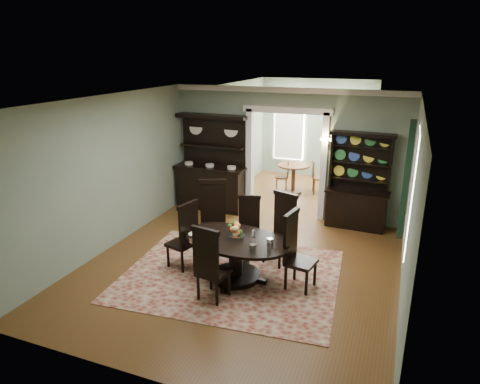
# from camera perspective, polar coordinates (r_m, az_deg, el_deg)

# --- Properties ---
(room) EXTENTS (5.51, 6.01, 3.01)m
(room) POSITION_cam_1_polar(r_m,az_deg,el_deg) (7.35, 0.09, 0.97)
(room) COLOR #583917
(room) RESTS_ON ground
(parlor) EXTENTS (3.51, 3.50, 3.01)m
(parlor) POSITION_cam_1_polar(r_m,az_deg,el_deg) (12.50, 9.31, 7.66)
(parlor) COLOR #583917
(parlor) RESTS_ON ground
(doorway_trim) EXTENTS (2.08, 0.25, 2.57)m
(doorway_trim) POSITION_cam_1_polar(r_m,az_deg,el_deg) (10.06, 6.22, 5.84)
(doorway_trim) COLOR silver
(doorway_trim) RESTS_ON floor
(right_window) EXTENTS (0.15, 1.47, 2.12)m
(right_window) POSITION_cam_1_polar(r_m,az_deg,el_deg) (7.74, 21.55, 0.73)
(right_window) COLOR white
(right_window) RESTS_ON wall_right
(wall_sconce) EXTENTS (0.27, 0.21, 0.21)m
(wall_sconce) POSITION_cam_1_polar(r_m,az_deg,el_deg) (9.66, 11.51, 6.72)
(wall_sconce) COLOR #CF8537
(wall_sconce) RESTS_ON back_wall_right
(rug) EXTENTS (3.92, 3.29, 0.01)m
(rug) POSITION_cam_1_polar(r_m,az_deg,el_deg) (7.69, -1.20, -10.97)
(rug) COLOR maroon
(rug) RESTS_ON floor
(dining_table) EXTENTS (2.10, 2.06, 0.76)m
(dining_table) POSITION_cam_1_polar(r_m,az_deg,el_deg) (7.34, -0.58, -7.87)
(dining_table) COLOR black
(dining_table) RESTS_ON rug
(centerpiece) EXTENTS (1.54, 0.99, 0.25)m
(centerpiece) POSITION_cam_1_polar(r_m,az_deg,el_deg) (7.27, -0.52, -5.54)
(centerpiece) COLOR white
(centerpiece) RESTS_ON dining_table
(chair_far_left) EXTENTS (0.67, 0.66, 1.40)m
(chair_far_left) POSITION_cam_1_polar(r_m,az_deg,el_deg) (8.41, -3.63, -2.85)
(chair_far_left) COLOR black
(chair_far_left) RESTS_ON rug
(chair_far_mid) EXTENTS (0.53, 0.52, 1.15)m
(chair_far_mid) POSITION_cam_1_polar(r_m,az_deg,el_deg) (8.26, 1.22, -4.21)
(chair_far_mid) COLOR black
(chair_far_mid) RESTS_ON rug
(chair_far_right) EXTENTS (0.62, 0.61, 1.33)m
(chair_far_right) POSITION_cam_1_polar(r_m,az_deg,el_deg) (7.93, 5.59, -4.54)
(chair_far_right) COLOR black
(chair_far_right) RESTS_ON rug
(chair_end_left) EXTENTS (0.56, 0.57, 1.28)m
(chair_end_left) POSITION_cam_1_polar(r_m,az_deg,el_deg) (7.69, -7.29, -5.57)
(chair_end_left) COLOR black
(chair_end_left) RESTS_ON rug
(chair_end_right) EXTENTS (0.54, 0.56, 1.32)m
(chair_end_right) POSITION_cam_1_polar(r_m,az_deg,el_deg) (7.11, 7.38, -7.46)
(chair_end_right) COLOR black
(chair_end_right) RESTS_ON rug
(chair_near) EXTENTS (0.54, 0.52, 1.28)m
(chair_near) POSITION_cam_1_polar(r_m,az_deg,el_deg) (6.67, -4.12, -9.38)
(chair_near) COLOR black
(chair_near) RESTS_ON rug
(sideboard) EXTENTS (1.77, 0.63, 2.33)m
(sideboard) POSITION_cam_1_polar(r_m,az_deg,el_deg) (10.62, -3.81, 2.10)
(sideboard) COLOR black
(sideboard) RESTS_ON floor
(welsh_dresser) EXTENTS (1.38, 0.56, 2.13)m
(welsh_dresser) POSITION_cam_1_polar(r_m,az_deg,el_deg) (9.77, 15.40, -0.24)
(welsh_dresser) COLOR black
(welsh_dresser) RESTS_ON floor
(parlor_table) EXTENTS (0.88, 0.88, 0.81)m
(parlor_table) POSITION_cam_1_polar(r_m,az_deg,el_deg) (11.88, 7.14, 2.33)
(parlor_table) COLOR #593019
(parlor_table) RESTS_ON parlor_floor
(parlor_chair_left) EXTENTS (0.41, 0.40, 0.88)m
(parlor_chair_left) POSITION_cam_1_polar(r_m,az_deg,el_deg) (12.00, 5.88, 2.23)
(parlor_chair_left) COLOR #593019
(parlor_chair_left) RESTS_ON parlor_floor
(parlor_chair_right) EXTENTS (0.42, 0.41, 0.91)m
(parlor_chair_right) POSITION_cam_1_polar(r_m,az_deg,el_deg) (11.97, 10.18, 2.08)
(parlor_chair_right) COLOR #593019
(parlor_chair_right) RESTS_ON parlor_floor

